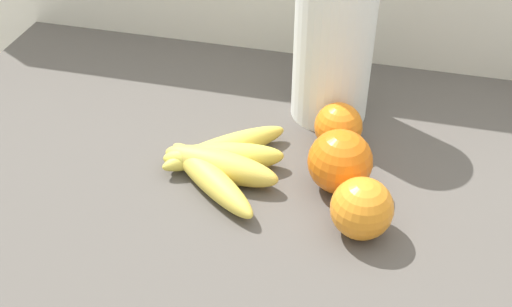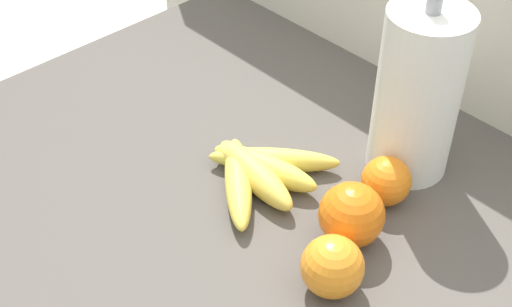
# 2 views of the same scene
# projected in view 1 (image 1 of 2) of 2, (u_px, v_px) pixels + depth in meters

# --- Properties ---
(wall_back) EXTENTS (2.06, 0.06, 1.30)m
(wall_back) POSITION_uv_depth(u_px,v_px,m) (466.00, 177.00, 1.22)
(wall_back) COLOR silver
(wall_back) RESTS_ON ground
(banana_bunch) EXTENTS (0.17, 0.21, 0.04)m
(banana_bunch) POSITION_uv_depth(u_px,v_px,m) (220.00, 163.00, 0.85)
(banana_bunch) COLOR #E7CA4C
(banana_bunch) RESTS_ON counter
(orange_far_right) EXTENTS (0.08, 0.08, 0.08)m
(orange_far_right) POSITION_uv_depth(u_px,v_px,m) (340.00, 162.00, 0.82)
(orange_far_right) COLOR orange
(orange_far_right) RESTS_ON counter
(orange_back_left) EXTENTS (0.07, 0.07, 0.07)m
(orange_back_left) POSITION_uv_depth(u_px,v_px,m) (362.00, 208.00, 0.75)
(orange_back_left) COLOR orange
(orange_back_left) RESTS_ON counter
(orange_front) EXTENTS (0.07, 0.07, 0.07)m
(orange_front) POSITION_uv_depth(u_px,v_px,m) (338.00, 126.00, 0.89)
(orange_front) COLOR orange
(orange_front) RESTS_ON counter
(paper_towel_roll) EXTENTS (0.11, 0.11, 0.27)m
(paper_towel_roll) POSITION_uv_depth(u_px,v_px,m) (334.00, 40.00, 0.90)
(paper_towel_roll) COLOR white
(paper_towel_roll) RESTS_ON counter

